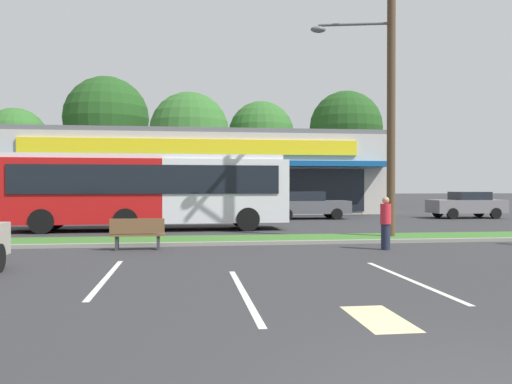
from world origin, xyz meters
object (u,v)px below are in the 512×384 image
Objects in this scene: city_bus at (149,189)px; car_1 at (467,205)px; utility_pole at (387,80)px; car_5 at (308,205)px; car_0 at (197,206)px; pedestrian_near_bench at (386,223)px; bus_stop_bench at (138,233)px.

city_bus is 19.18m from car_1.
utility_pole is 2.31× the size of car_5.
utility_pole reaches higher than car_1.
car_0 is at bearing 117.90° from utility_pole.
car_1 is 9.55m from car_5.
car_5 is at bearing 36.53° from city_bus.
city_bus is at bearing 18.91° from car_1.
city_bus reaches higher than car_5.
city_bus is 11.09m from pedestrian_near_bench.
utility_pole reaches higher than car_0.
car_5 is at bearing 96.12° from pedestrian_near_bench.
utility_pole reaches higher than city_bus.
pedestrian_near_bench is at bearing -70.88° from car_0.
bus_stop_bench is 0.34× the size of car_5.
pedestrian_near_bench is (-10.59, -14.29, -0.00)m from car_1.
car_5 is (-9.54, 0.49, 0.00)m from car_1.
car_5 reaches higher than pedestrian_near_bench.
car_5 is 14.83m from pedestrian_near_bench.
car_0 is 6.36m from car_5.
utility_pole is at bearing -31.77° from city_bus.
car_1 is (18.12, 6.21, -0.96)m from city_bus.
utility_pole is at bearing -166.35° from bus_stop_bench.
car_5 is at bearing -121.29° from bus_stop_bench.
pedestrian_near_bench is at bearing 173.14° from bus_stop_bench.
bus_stop_bench is at bearing 36.70° from car_1.
car_0 is at bearing 119.33° from pedestrian_near_bench.
car_1 is 2.69× the size of pedestrian_near_bench.
bus_stop_bench is at bearing -90.36° from city_bus.
car_5 is (6.34, -0.45, 0.06)m from car_0.
bus_stop_bench is at bearing -98.35° from car_0.
pedestrian_near_bench is at bearing -94.09° from car_5.
car_0 reaches higher than bus_stop_bench.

